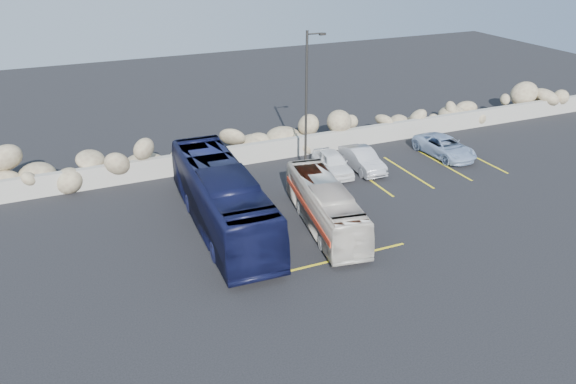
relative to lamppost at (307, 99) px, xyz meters
name	(u,v)px	position (x,y,z in m)	size (l,w,h in m)	color
ground	(347,260)	(-2.56, -9.50, -4.30)	(90.00, 90.00, 0.00)	black
seawall	(250,153)	(-2.56, 2.50, -3.70)	(60.00, 0.40, 1.20)	gray
riprap_pile	(243,136)	(-2.56, 3.70, -3.00)	(54.00, 2.80, 2.60)	#8A745A
parking_lines	(372,191)	(2.09, -3.93, -4.29)	(18.16, 9.36, 0.01)	yellow
lamppost	(307,99)	(0.00, 0.00, 0.00)	(1.14, 0.18, 8.00)	#2D2B28
vintage_bus	(325,206)	(-2.04, -6.41, -3.22)	(1.81, 7.73, 2.15)	beige
tour_coach	(222,198)	(-6.48, -4.56, -2.78)	(2.55, 10.90, 3.04)	black
car_a	(333,163)	(1.28, -0.85, -3.67)	(1.48, 3.68, 1.25)	white
car_b	(362,160)	(3.09, -1.10, -3.67)	(1.33, 3.81, 1.26)	#B3B2B8
car_d	(445,147)	(8.86, -1.27, -3.69)	(2.02, 4.38, 1.22)	#89A0C2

